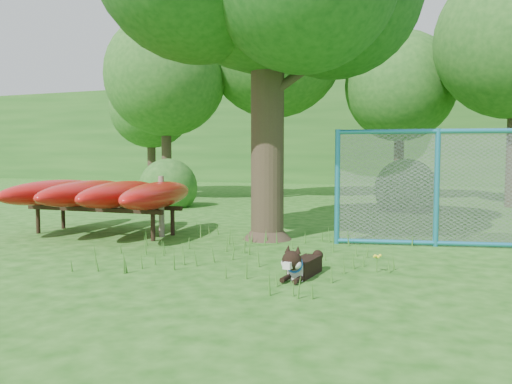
% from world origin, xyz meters
% --- Properties ---
extents(ground, '(80.00, 80.00, 0.00)m').
position_xyz_m(ground, '(0.00, 0.00, 0.00)').
color(ground, '#1A5310').
rests_on(ground, ground).
extents(wooden_post, '(0.32, 0.12, 1.18)m').
position_xyz_m(wooden_post, '(-2.17, 2.33, 0.62)').
color(wooden_post, '#6F6453').
rests_on(wooden_post, ground).
extents(kayak_rack, '(3.56, 3.17, 1.07)m').
position_xyz_m(kayak_rack, '(-3.38, 2.18, 0.82)').
color(kayak_rack, black).
rests_on(kayak_rack, ground).
extents(husky_dog, '(0.35, 1.04, 0.47)m').
position_xyz_m(husky_dog, '(1.24, 0.02, 0.16)').
color(husky_dog, black).
rests_on(husky_dog, ground).
extents(fence_section, '(3.43, 0.75, 3.38)m').
position_xyz_m(fence_section, '(2.85, 3.02, 1.02)').
color(fence_section, teal).
rests_on(fence_section, ground).
extents(wildflower_clump, '(0.12, 0.10, 0.25)m').
position_xyz_m(wildflower_clump, '(2.12, 0.67, 0.20)').
color(wildflower_clump, '#407C28').
rests_on(wildflower_clump, ground).
extents(bg_tree_a, '(4.40, 4.40, 6.70)m').
position_xyz_m(bg_tree_a, '(-6.50, 10.00, 4.48)').
color(bg_tree_a, '#33271C').
rests_on(bg_tree_a, ground).
extents(bg_tree_b, '(5.20, 5.20, 8.22)m').
position_xyz_m(bg_tree_b, '(-3.00, 12.00, 5.61)').
color(bg_tree_b, '#33271C').
rests_on(bg_tree_b, ground).
extents(bg_tree_c, '(4.00, 4.00, 6.12)m').
position_xyz_m(bg_tree_c, '(1.50, 13.00, 4.11)').
color(bg_tree_c, '#33271C').
rests_on(bg_tree_c, ground).
extents(bg_tree_f, '(3.60, 3.60, 5.55)m').
position_xyz_m(bg_tree_f, '(-9.00, 13.00, 3.73)').
color(bg_tree_f, '#33271C').
rests_on(bg_tree_f, ground).
extents(shrub_left, '(1.80, 1.80, 1.80)m').
position_xyz_m(shrub_left, '(-5.00, 7.50, 0.00)').
color(shrub_left, '#245B1D').
rests_on(shrub_left, ground).
extents(shrub_mid, '(1.80, 1.80, 1.80)m').
position_xyz_m(shrub_mid, '(2.00, 9.00, 0.00)').
color(shrub_mid, '#245B1D').
rests_on(shrub_mid, ground).
extents(wooded_hillside, '(80.00, 12.00, 6.00)m').
position_xyz_m(wooded_hillside, '(0.00, 28.00, 3.00)').
color(wooded_hillside, '#245B1D').
rests_on(wooded_hillside, ground).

